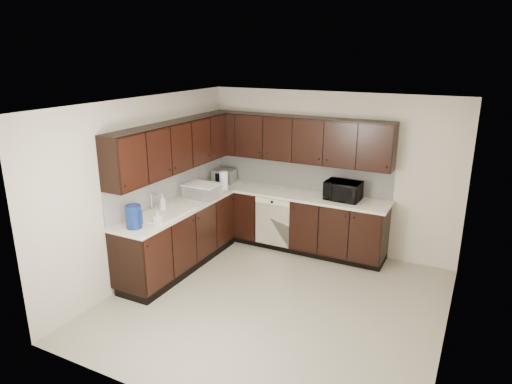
% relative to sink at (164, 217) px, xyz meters
% --- Properties ---
extents(floor, '(4.00, 4.00, 0.00)m').
position_rel_sink_xyz_m(floor, '(1.68, 0.01, -0.88)').
color(floor, '#A59F89').
rests_on(floor, ground).
extents(ceiling, '(4.00, 4.00, 0.00)m').
position_rel_sink_xyz_m(ceiling, '(1.68, 0.01, 1.62)').
color(ceiling, white).
rests_on(ceiling, wall_back).
extents(wall_back, '(4.00, 0.02, 2.50)m').
position_rel_sink_xyz_m(wall_back, '(1.68, 2.01, 0.37)').
color(wall_back, beige).
rests_on(wall_back, floor).
extents(wall_left, '(0.02, 4.00, 2.50)m').
position_rel_sink_xyz_m(wall_left, '(-0.32, 0.01, 0.37)').
color(wall_left, beige).
rests_on(wall_left, floor).
extents(wall_right, '(0.02, 4.00, 2.50)m').
position_rel_sink_xyz_m(wall_right, '(3.68, 0.01, 0.37)').
color(wall_right, beige).
rests_on(wall_right, floor).
extents(wall_front, '(4.00, 0.02, 2.50)m').
position_rel_sink_xyz_m(wall_front, '(1.68, -1.99, 0.37)').
color(wall_front, beige).
rests_on(wall_front, floor).
extents(lower_cabinets, '(3.00, 2.80, 0.90)m').
position_rel_sink_xyz_m(lower_cabinets, '(0.67, 1.12, -0.47)').
color(lower_cabinets, black).
rests_on(lower_cabinets, floor).
extents(countertop, '(3.03, 2.83, 0.04)m').
position_rel_sink_xyz_m(countertop, '(0.67, 1.12, 0.04)').
color(countertop, silver).
rests_on(countertop, lower_cabinets).
extents(backsplash, '(3.00, 2.80, 0.48)m').
position_rel_sink_xyz_m(backsplash, '(0.46, 1.33, 0.30)').
color(backsplash, beige).
rests_on(backsplash, countertop).
extents(upper_cabinets, '(3.00, 2.80, 0.70)m').
position_rel_sink_xyz_m(upper_cabinets, '(0.58, 1.22, 0.89)').
color(upper_cabinets, black).
rests_on(upper_cabinets, wall_back).
extents(dishwasher, '(0.58, 0.04, 0.78)m').
position_rel_sink_xyz_m(dishwasher, '(0.98, 1.42, -0.33)').
color(dishwasher, beige).
rests_on(dishwasher, lower_cabinets).
extents(sink, '(0.54, 0.82, 0.42)m').
position_rel_sink_xyz_m(sink, '(0.00, 0.00, 0.00)').
color(sink, beige).
rests_on(sink, countertop).
extents(microwave, '(0.53, 0.37, 0.28)m').
position_rel_sink_xyz_m(microwave, '(2.00, 1.70, 0.20)').
color(microwave, black).
rests_on(microwave, countertop).
extents(soap_bottle_a, '(0.09, 0.09, 0.18)m').
position_rel_sink_xyz_m(soap_bottle_a, '(0.20, -0.38, 0.15)').
color(soap_bottle_a, gray).
rests_on(soap_bottle_a, countertop).
extents(soap_bottle_b, '(0.12, 0.12, 0.24)m').
position_rel_sink_xyz_m(soap_bottle_b, '(-0.09, 0.10, 0.18)').
color(soap_bottle_b, gray).
rests_on(soap_bottle_b, countertop).
extents(toaster_oven, '(0.38, 0.30, 0.22)m').
position_rel_sink_xyz_m(toaster_oven, '(-0.07, 1.72, 0.17)').
color(toaster_oven, '#ACACAE').
rests_on(toaster_oven, countertop).
extents(storage_bin, '(0.52, 0.40, 0.20)m').
position_rel_sink_xyz_m(storage_bin, '(0.05, 0.87, 0.16)').
color(storage_bin, white).
rests_on(storage_bin, countertop).
extents(blue_pitcher, '(0.23, 0.23, 0.30)m').
position_rel_sink_xyz_m(blue_pitcher, '(-0.00, -0.59, 0.21)').
color(blue_pitcher, navy).
rests_on(blue_pitcher, countertop).
extents(teal_tumbler, '(0.12, 0.12, 0.23)m').
position_rel_sink_xyz_m(teal_tumbler, '(0.12, 1.36, 0.17)').
color(teal_tumbler, '#0C8889').
rests_on(teal_tumbler, countertop).
extents(paper_towel_roll, '(0.14, 0.14, 0.30)m').
position_rel_sink_xyz_m(paper_towel_roll, '(0.14, 1.36, 0.21)').
color(paper_towel_roll, white).
rests_on(paper_towel_roll, countertop).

